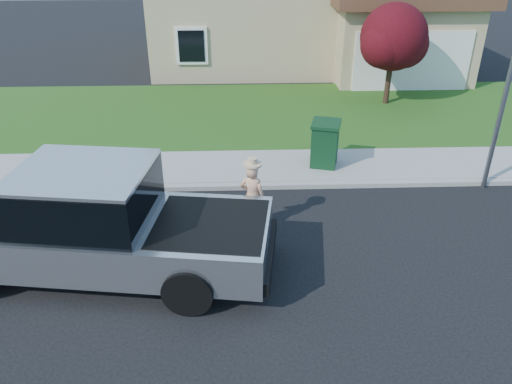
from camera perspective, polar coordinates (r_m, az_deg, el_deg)
The scene contains 9 objects.
ground at distance 10.31m, azimuth 0.19°, elevation -7.10°, with size 80.00×80.00×0.00m, color black.
curb at distance 12.82m, azimuth 4.13°, elevation 0.74°, with size 40.00×0.20×0.12m, color gray.
sidewalk at distance 13.79m, azimuth 3.67°, elevation 2.91°, with size 40.00×2.00×0.15m, color gray.
lawn at distance 17.96m, azimuth 2.30°, elevation 8.98°, with size 40.00×7.00×0.10m, color #234F16.
pickup_truck at distance 9.81m, azimuth -17.69°, elevation -3.61°, with size 6.79×3.07×2.15m.
woman at distance 10.77m, azimuth -0.43°, elevation -0.41°, with size 0.65×0.54×1.69m.
ornamental_tree at distance 18.98m, azimuth 15.53°, elevation 16.37°, with size 2.59×2.34×3.56m.
trash_bin at distance 13.63m, azimuth 7.89°, elevation 5.55°, with size 0.94×1.02×1.21m.
street_lamp at distance 13.10m, azimuth 27.10°, elevation 11.86°, with size 0.36×0.67×5.15m.
Camera 1 is at (-0.35, -8.40, 5.96)m, focal length 35.00 mm.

